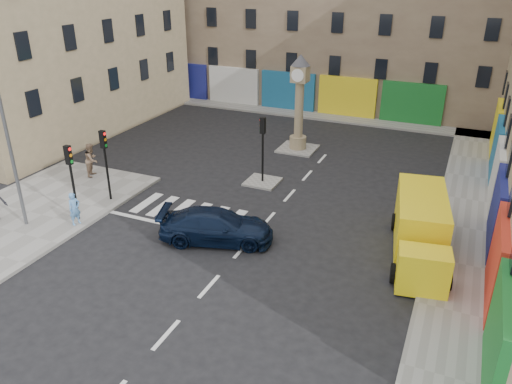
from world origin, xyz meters
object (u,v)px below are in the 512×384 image
Objects in this scene: traffic_light_island at (263,139)px; lamp_post at (6,129)px; navy_sedan at (216,226)px; pedestrian_blue at (75,209)px; clock_pillar at (299,97)px; pedestrian_tan at (92,160)px; traffic_light_left_near at (71,171)px; yellow_van at (421,228)px; traffic_light_left_far at (105,154)px.

traffic_light_island is 12.52m from lamp_post.
pedestrian_blue is (-6.64, -1.50, 0.21)m from navy_sedan.
lamp_post reaches higher than traffic_light_island.
clock_pillar is 13.28m from pedestrian_tan.
lamp_post is 1.65× the size of navy_sedan.
pedestrian_blue is (-6.00, -14.25, -2.61)m from clock_pillar.
navy_sedan is 10.49m from pedestrian_tan.
clock_pillar is at bearing 65.45° from traffic_light_left_near.
pedestrian_tan is (-1.03, 5.97, -3.68)m from lamp_post.
clock_pillar is 13.82m from yellow_van.
traffic_light_island is 7.04m from navy_sedan.
traffic_light_left_far is 2.33× the size of pedestrian_blue.
lamp_post is 5.23× the size of pedestrian_blue.
traffic_light_island is 1.92× the size of pedestrian_tan.
traffic_light_left_near is 0.61× the size of clock_pillar.
pedestrian_blue is 5.98m from pedestrian_tan.
traffic_light_left_near is 15.19m from clock_pillar.
traffic_light_left_near reaches higher than pedestrian_tan.
pedestrian_tan is at bearing 122.71° from traffic_light_left_near.
traffic_light_left_near is at bearing 49.35° from pedestrian_blue.
yellow_van is (17.21, 4.99, -3.61)m from lamp_post.
yellow_van is at bearing -90.77° from navy_sedan.
lamp_post is at bearing 129.29° from pedestrian_blue.
traffic_light_left_far is (0.00, 2.40, 0.00)m from traffic_light_left_near.
clock_pillar reaches higher than traffic_light_left_near.
traffic_light_left_near is at bearing -167.35° from pedestrian_tan.
yellow_van reaches higher than navy_sedan.
navy_sedan is 2.62× the size of pedestrian_tan.
lamp_post is 10.03m from navy_sedan.
traffic_light_island is at bearing -19.90° from pedestrian_blue.
pedestrian_blue is (0.30, -0.46, -1.68)m from traffic_light_left_near.
pedestrian_blue is at bearing -173.93° from yellow_van.
pedestrian_blue is (-15.01, -4.05, -0.24)m from yellow_van.
traffic_light_left_far is 0.74× the size of navy_sedan.
traffic_light_island reaches higher than pedestrian_tan.
traffic_light_left_near is 1.92× the size of pedestrian_tan.
yellow_van is (15.31, 3.59, -1.44)m from traffic_light_left_near.
navy_sedan is at bearing 8.51° from traffic_light_left_near.
traffic_light_left_near is at bearing -114.55° from clock_pillar.
lamp_post is 4.53m from pedestrian_blue.
traffic_light_left_far is 3.94m from pedestrian_tan.
navy_sedan is at bearing 15.42° from lamp_post.
traffic_light_left_near reaches higher than navy_sedan.
clock_pillar reaches higher than traffic_light_island.
pedestrian_tan is at bearing 99.81° from lamp_post.
clock_pillar reaches higher than pedestrian_blue.
yellow_van is 3.52× the size of pedestrian_tan.
traffic_light_left_near is 0.45× the size of lamp_post.
traffic_light_left_near is 1.00× the size of traffic_light_left_far.
yellow_van is at bearing 16.17° from lamp_post.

